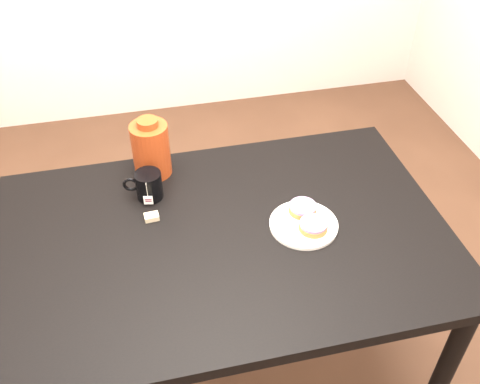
# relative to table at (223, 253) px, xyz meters

# --- Properties ---
(ground_plane) EXTENTS (4.00, 4.00, 0.00)m
(ground_plane) POSITION_rel_table_xyz_m (0.00, 0.00, -0.67)
(ground_plane) COLOR brown
(table) EXTENTS (1.40, 0.90, 0.75)m
(table) POSITION_rel_table_xyz_m (0.00, 0.00, 0.00)
(table) COLOR black
(table) RESTS_ON ground_plane
(plate) EXTENTS (0.21, 0.21, 0.02)m
(plate) POSITION_rel_table_xyz_m (0.25, -0.02, 0.09)
(plate) COLOR white
(plate) RESTS_ON table
(bagel_back) EXTENTS (0.10, 0.10, 0.03)m
(bagel_back) POSITION_rel_table_xyz_m (0.27, 0.03, 0.11)
(bagel_back) COLOR brown
(bagel_back) RESTS_ON plate
(bagel_front) EXTENTS (0.12, 0.12, 0.03)m
(bagel_front) POSITION_rel_table_xyz_m (0.27, -0.05, 0.11)
(bagel_front) COLOR brown
(bagel_front) RESTS_ON plate
(mug) EXTENTS (0.14, 0.10, 0.10)m
(mug) POSITION_rel_table_xyz_m (-0.20, 0.23, 0.13)
(mug) COLOR black
(mug) RESTS_ON table
(teabag_pouch) EXTENTS (0.05, 0.03, 0.02)m
(teabag_pouch) POSITION_rel_table_xyz_m (-0.21, 0.12, 0.09)
(teabag_pouch) COLOR #C6B793
(teabag_pouch) RESTS_ON table
(bagel_package) EXTENTS (0.15, 0.15, 0.22)m
(bagel_package) POSITION_rel_table_xyz_m (-0.17, 0.36, 0.18)
(bagel_package) COLOR maroon
(bagel_package) RESTS_ON table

